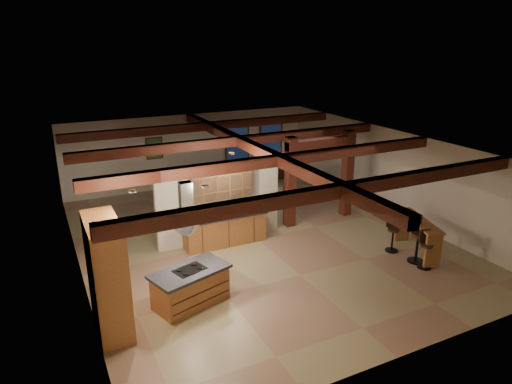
% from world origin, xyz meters
% --- Properties ---
extents(ground, '(12.00, 12.00, 0.00)m').
position_xyz_m(ground, '(0.00, 0.00, 0.00)').
color(ground, tan).
rests_on(ground, ground).
extents(room_walls, '(12.00, 12.00, 12.00)m').
position_xyz_m(room_walls, '(0.00, 0.00, 1.78)').
color(room_walls, beige).
rests_on(room_walls, ground).
extents(ceiling_beams, '(10.00, 12.00, 0.28)m').
position_xyz_m(ceiling_beams, '(0.00, 0.00, 2.76)').
color(ceiling_beams, '#401510').
rests_on(ceiling_beams, room_walls).
extents(timber_posts, '(2.50, 0.30, 2.90)m').
position_xyz_m(timber_posts, '(2.50, 0.50, 1.76)').
color(timber_posts, '#401510').
rests_on(timber_posts, ground).
extents(partition_wall, '(3.80, 0.18, 2.20)m').
position_xyz_m(partition_wall, '(-1.00, 0.50, 1.10)').
color(partition_wall, beige).
rests_on(partition_wall, ground).
extents(pantry_cabinet, '(0.67, 1.60, 2.40)m').
position_xyz_m(pantry_cabinet, '(-4.67, -2.60, 1.20)').
color(pantry_cabinet, '#9F6C33').
rests_on(pantry_cabinet, ground).
extents(back_counter, '(2.50, 0.66, 0.94)m').
position_xyz_m(back_counter, '(-1.00, 0.11, 0.48)').
color(back_counter, '#9F6C33').
rests_on(back_counter, ground).
extents(upper_display_cabinet, '(1.80, 0.36, 0.95)m').
position_xyz_m(upper_display_cabinet, '(-1.00, 0.31, 1.85)').
color(upper_display_cabinet, '#9F6C33').
rests_on(upper_display_cabinet, partition_wall).
extents(range_hood, '(1.10, 1.10, 1.40)m').
position_xyz_m(range_hood, '(-2.91, -2.47, 1.78)').
color(range_hood, silver).
rests_on(range_hood, room_walls).
extents(back_windows, '(2.70, 0.07, 1.70)m').
position_xyz_m(back_windows, '(2.80, 5.93, 1.50)').
color(back_windows, '#401510').
rests_on(back_windows, room_walls).
extents(framed_art, '(0.65, 0.05, 0.85)m').
position_xyz_m(framed_art, '(-1.50, 5.94, 1.70)').
color(framed_art, '#401510').
rests_on(framed_art, room_walls).
extents(recessed_cans, '(3.16, 2.46, 0.03)m').
position_xyz_m(recessed_cans, '(-2.53, -1.93, 2.87)').
color(recessed_cans, silver).
rests_on(recessed_cans, room_walls).
extents(kitchen_island, '(1.93, 1.40, 0.86)m').
position_xyz_m(kitchen_island, '(-2.91, -2.47, 0.43)').
color(kitchen_island, '#9F6C33').
rests_on(kitchen_island, ground).
extents(dining_table, '(2.04, 1.37, 0.66)m').
position_xyz_m(dining_table, '(0.06, 3.12, 0.33)').
color(dining_table, '#3C200F').
rests_on(dining_table, ground).
extents(sofa, '(2.06, 0.94, 0.58)m').
position_xyz_m(sofa, '(2.37, 5.26, 0.29)').
color(sofa, black).
rests_on(sofa, ground).
extents(microwave, '(0.42, 0.29, 0.23)m').
position_xyz_m(microwave, '(-0.41, 0.11, 1.05)').
color(microwave, '#B5B4B9').
rests_on(microwave, back_counter).
extents(bar_counter, '(1.02, 1.98, 1.01)m').
position_xyz_m(bar_counter, '(3.56, -2.82, 0.68)').
color(bar_counter, '#9F6C33').
rests_on(bar_counter, ground).
extents(side_table, '(0.50, 0.50, 0.55)m').
position_xyz_m(side_table, '(3.64, 5.28, 0.28)').
color(side_table, '#401510').
rests_on(side_table, ground).
extents(table_lamp, '(0.28, 0.28, 0.33)m').
position_xyz_m(table_lamp, '(3.64, 5.28, 0.78)').
color(table_lamp, black).
rests_on(table_lamp, side_table).
extents(bar_stool_a, '(0.37, 0.38, 1.02)m').
position_xyz_m(bar_stool_a, '(3.15, -3.53, 0.52)').
color(bar_stool_a, black).
rests_on(bar_stool_a, ground).
extents(bar_stool_b, '(0.44, 0.46, 1.26)m').
position_xyz_m(bar_stool_b, '(3.20, -3.16, 0.64)').
color(bar_stool_b, black).
rests_on(bar_stool_b, ground).
extents(bar_stool_c, '(0.38, 0.39, 1.04)m').
position_xyz_m(bar_stool_c, '(3.07, -2.38, 0.53)').
color(bar_stool_c, black).
rests_on(bar_stool_c, ground).
extents(dining_chairs, '(2.66, 2.66, 1.32)m').
position_xyz_m(dining_chairs, '(0.06, 3.12, 0.67)').
color(dining_chairs, '#401510').
rests_on(dining_chairs, ground).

